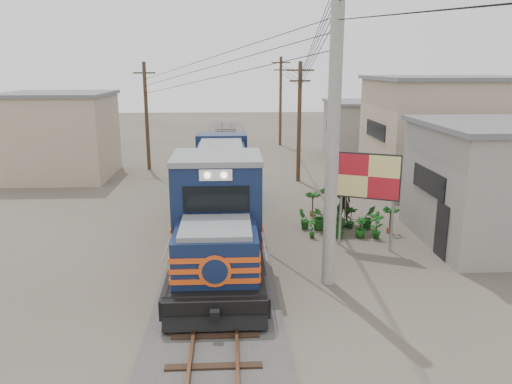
{
  "coord_description": "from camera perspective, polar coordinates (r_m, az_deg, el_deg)",
  "views": [
    {
      "loc": [
        0.43,
        -15.14,
        6.75
      ],
      "look_at": [
        1.37,
        2.76,
        2.2
      ],
      "focal_mm": 35.0,
      "sensor_mm": 36.0,
      "label": 1
    }
  ],
  "objects": [
    {
      "name": "ground",
      "position": [
        16.58,
        -4.31,
        -9.82
      ],
      "size": [
        120.0,
        120.0,
        0.0
      ],
      "primitive_type": "plane",
      "color": "#473F35",
      "rests_on": "ground"
    },
    {
      "name": "ballast",
      "position": [
        26.01,
        -3.86,
        -0.65
      ],
      "size": [
        3.6,
        70.0,
        0.16
      ],
      "primitive_type": "cube",
      "color": "#595651",
      "rests_on": "ground"
    },
    {
      "name": "track",
      "position": [
        25.96,
        -3.86,
        -0.26
      ],
      "size": [
        1.15,
        70.0,
        0.12
      ],
      "color": "#51331E",
      "rests_on": "ground"
    },
    {
      "name": "locomotive",
      "position": [
        19.86,
        -4.16,
        -0.54
      ],
      "size": [
        2.86,
        15.57,
        3.86
      ],
      "color": "black",
      "rests_on": "ground"
    },
    {
      "name": "utility_pole_main",
      "position": [
        15.06,
        8.84,
        7.41
      ],
      "size": [
        0.4,
        0.4,
        10.0
      ],
      "color": "#9E9B93",
      "rests_on": "ground"
    },
    {
      "name": "wooden_pole_mid",
      "position": [
        29.58,
        4.97,
        8.23
      ],
      "size": [
        1.6,
        0.24,
        7.0
      ],
      "color": "#4C3826",
      "rests_on": "ground"
    },
    {
      "name": "wooden_pole_far",
      "position": [
        43.45,
        2.82,
        10.51
      ],
      "size": [
        1.6,
        0.24,
        7.5
      ],
      "color": "#4C3826",
      "rests_on": "ground"
    },
    {
      "name": "wooden_pole_left",
      "position": [
        33.72,
        -12.41,
        8.69
      ],
      "size": [
        1.6,
        0.24,
        7.0
      ],
      "color": "#4C3826",
      "rests_on": "ground"
    },
    {
      "name": "power_lines",
      "position": [
        23.65,
        -4.58,
        16.18
      ],
      "size": [
        9.65,
        19.0,
        3.3
      ],
      "color": "black",
      "rests_on": "ground"
    },
    {
      "name": "shophouse_mid",
      "position": [
        29.92,
        20.94,
        6.32
      ],
      "size": [
        8.4,
        7.35,
        6.2
      ],
      "color": "tan",
      "rests_on": "ground"
    },
    {
      "name": "shophouse_back",
      "position": [
        38.89,
        12.88,
        7.04
      ],
      "size": [
        6.3,
        6.3,
        4.2
      ],
      "color": "gray",
      "rests_on": "ground"
    },
    {
      "name": "shophouse_left",
      "position": [
        33.1,
        -21.48,
        6.08
      ],
      "size": [
        6.3,
        6.3,
        5.2
      ],
      "color": "tan",
      "rests_on": "ground"
    },
    {
      "name": "billboard",
      "position": [
        18.87,
        12.68,
        1.5
      ],
      "size": [
        2.2,
        1.08,
        3.65
      ],
      "rotation": [
        0.0,
        0.0,
        -0.42
      ],
      "color": "#99999E",
      "rests_on": "ground"
    },
    {
      "name": "market_umbrella",
      "position": [
        21.45,
        10.29,
        1.13
      ],
      "size": [
        2.68,
        2.68,
        2.24
      ],
      "rotation": [
        0.0,
        0.0,
        -0.42
      ],
      "color": "black",
      "rests_on": "ground"
    },
    {
      "name": "vendor",
      "position": [
        22.46,
        9.98,
        -1.13
      ],
      "size": [
        0.64,
        0.43,
        1.76
      ],
      "primitive_type": "imported",
      "rotation": [
        0.0,
        0.0,
        3.13
      ],
      "color": "black",
      "rests_on": "ground"
    },
    {
      "name": "plant_nursery",
      "position": [
        21.04,
        9.33,
        -3.21
      ],
      "size": [
        3.37,
        2.22,
        1.12
      ],
      "color": "#174D16",
      "rests_on": "ground"
    }
  ]
}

